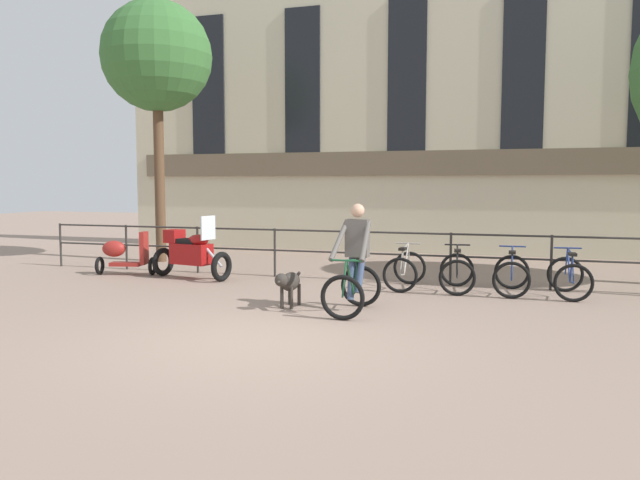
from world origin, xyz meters
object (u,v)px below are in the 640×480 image
at_px(parked_bicycle_mid_right, 512,274).
at_px(parked_bicycle_near_lamp, 405,270).
at_px(parked_bicycle_far_end, 569,277).
at_px(dog, 289,282).
at_px(parked_scooter, 124,254).
at_px(cyclist_with_bike, 355,263).
at_px(parked_bicycle_mid_left, 457,272).
at_px(parked_motorcycle, 191,252).

bearing_deg(parked_bicycle_mid_right, parked_bicycle_near_lamp, -0.41).
bearing_deg(parked_bicycle_mid_right, parked_bicycle_far_end, 179.59).
bearing_deg(dog, parked_bicycle_mid_right, 36.72).
bearing_deg(parked_bicycle_mid_right, parked_scooter, 0.42).
xyz_separation_m(cyclist_with_bike, parked_bicycle_mid_left, (1.36, 2.40, -0.41)).
bearing_deg(parked_bicycle_far_end, dog, 25.41).
relative_size(parked_bicycle_mid_left, parked_bicycle_far_end, 1.02).
bearing_deg(parked_bicycle_mid_left, parked_bicycle_near_lamp, -5.78).
bearing_deg(parked_bicycle_near_lamp, dog, 59.05).
bearing_deg(parked_scooter, cyclist_with_bike, -124.72).
bearing_deg(dog, parked_bicycle_mid_left, 46.19).
height_order(cyclist_with_bike, dog, cyclist_with_bike).
xyz_separation_m(parked_bicycle_mid_left, parked_scooter, (-7.22, -0.12, 0.10)).
distance_m(parked_bicycle_far_end, parked_scooter, 9.19).
distance_m(parked_motorcycle, parked_bicycle_mid_left, 5.54).
bearing_deg(dog, cyclist_with_bike, 3.92).
height_order(dog, parked_bicycle_near_lamp, parked_bicycle_near_lamp).
bearing_deg(dog, parked_motorcycle, 144.52).
xyz_separation_m(parked_motorcycle, parked_bicycle_mid_left, (5.53, 0.15, -0.20)).
relative_size(parked_motorcycle, parked_bicycle_mid_left, 1.55).
xyz_separation_m(dog, parked_motorcycle, (-3.08, 2.30, 0.14)).
bearing_deg(parked_scooter, dog, -129.50).
bearing_deg(parked_bicycle_mid_left, dog, 39.18).
distance_m(dog, parked_bicycle_mid_left, 3.47).
relative_size(cyclist_with_bike, parked_bicycle_mid_left, 1.45).
xyz_separation_m(parked_motorcycle, parked_scooter, (-1.68, 0.03, -0.10)).
height_order(parked_bicycle_near_lamp, parked_bicycle_mid_right, same).
xyz_separation_m(parked_bicycle_far_end, parked_scooter, (-9.18, -0.12, 0.10)).
bearing_deg(parked_motorcycle, parked_bicycle_mid_right, -76.96).
bearing_deg(parked_scooter, parked_motorcycle, -104.52).
height_order(parked_motorcycle, parked_bicycle_far_end, parked_motorcycle).
distance_m(parked_bicycle_near_lamp, parked_scooter, 6.24).
relative_size(parked_motorcycle, parked_scooter, 1.36).
bearing_deg(parked_bicycle_far_end, cyclist_with_bike, 32.17).
distance_m(parked_motorcycle, parked_bicycle_far_end, 7.50).
relative_size(parked_bicycle_mid_left, parked_bicycle_mid_right, 1.05).
relative_size(dog, parked_scooter, 0.72).
relative_size(parked_motorcycle, parked_bicycle_near_lamp, 1.64).
relative_size(parked_bicycle_mid_left, parked_scooter, 0.88).
height_order(parked_bicycle_near_lamp, parked_scooter, parked_scooter).
relative_size(dog, parked_bicycle_far_end, 0.84).
distance_m(parked_bicycle_mid_left, parked_bicycle_far_end, 1.96).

